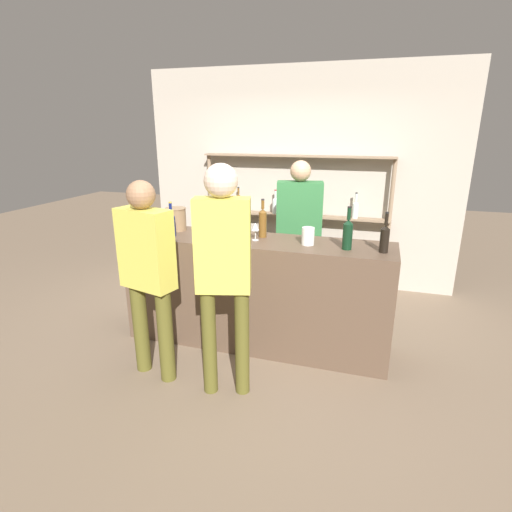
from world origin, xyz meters
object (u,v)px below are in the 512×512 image
Objects in this scene: counter_bottle_2 at (385,238)px; server_behind_counter at (299,226)px; customer_left at (147,267)px; counter_bottle_1 at (263,222)px; cork_jar at (308,236)px; counter_bottle_0 at (171,224)px; ice_bucket at (176,219)px; wine_glass at (255,227)px; counter_bottle_3 at (348,233)px; customer_center at (224,263)px.

counter_bottle_2 is 0.20× the size of server_behind_counter.
counter_bottle_2 is 0.20× the size of customer_left.
counter_bottle_1 is at bearing -24.67° from server_behind_counter.
counter_bottle_2 is 1.34m from server_behind_counter.
cork_jar is 0.09× the size of server_behind_counter.
counter_bottle_0 is at bearing -175.89° from cork_jar.
customer_left is at bearing -39.39° from server_behind_counter.
counter_bottle_1 is 1.61× the size of ice_bucket.
cork_jar is at bearing 4.11° from counter_bottle_0.
wine_glass is at bearing -8.87° from ice_bucket.
counter_bottle_0 is 1.46× the size of ice_bucket.
counter_bottle_1 is (0.83, 0.22, 0.02)m from counter_bottle_0.
wine_glass is 0.88m from ice_bucket.
counter_bottle_2 is 1.51× the size of ice_bucket.
wine_glass is (-0.03, -0.13, -0.02)m from counter_bottle_1.
server_behind_counter is at bearing 132.77° from counter_bottle_2.
counter_bottle_1 is 0.99× the size of counter_bottle_3.
counter_bottle_1 is 1.11m from counter_bottle_2.
cork_jar is at bearing -15.86° from counter_bottle_1.
wine_glass is (0.80, 0.09, 0.00)m from counter_bottle_0.
counter_bottle_0 reaches higher than ice_bucket.
counter_bottle_2 is 2.20× the size of cork_jar.
counter_bottle_3 is at bearing -2.88° from wine_glass.
wine_glass is at bearing 177.12° from counter_bottle_3.
customer_center reaches higher than counter_bottle_2.
customer_center reaches higher than counter_bottle_3.
wine_glass is 1.06× the size of cork_jar.
wine_glass is 0.10× the size of customer_left.
customer_center is at bearing -146.11° from counter_bottle_2.
customer_center is (-1.12, -0.75, -0.09)m from counter_bottle_2.
customer_left reaches higher than ice_bucket.
counter_bottle_1 is 0.22× the size of customer_left.
counter_bottle_2 reaches higher than counter_bottle_0.
cork_jar is at bearing 172.99° from counter_bottle_3.
counter_bottle_0 is at bearing -165.14° from counter_bottle_1.
counter_bottle_2 is at bearing -8.96° from counter_bottle_1.
customer_center reaches higher than counter_bottle_1.
customer_left is 1.91m from server_behind_counter.
customer_center reaches higher than server_behind_counter.
counter_bottle_3 is at bearing 1.78° from counter_bottle_0.
counter_bottle_2 is 2.00m from ice_bucket.
cork_jar is at bearing 176.10° from counter_bottle_2.
counter_bottle_0 is 0.70m from customer_left.
cork_jar is (-0.64, 0.04, -0.05)m from counter_bottle_2.
counter_bottle_1 is at bearing -0.46° from ice_bucket.
counter_bottle_0 is 0.81m from wine_glass.
server_behind_counter is at bearing 76.78° from wine_glass.
customer_left is (0.13, -0.66, -0.20)m from counter_bottle_0.
server_behind_counter is (-0.61, 0.97, -0.20)m from counter_bottle_3.
counter_bottle_1 is at bearing -24.51° from customer_left.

